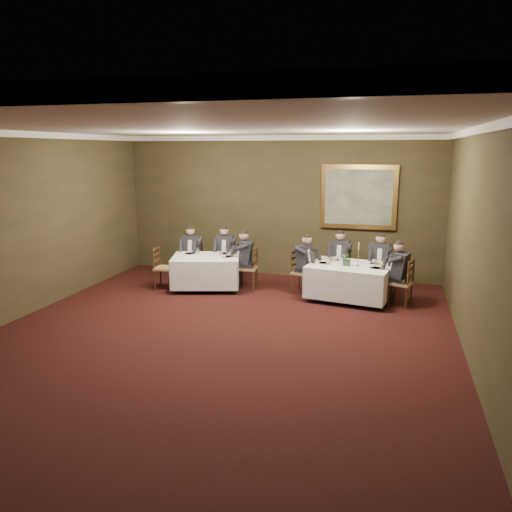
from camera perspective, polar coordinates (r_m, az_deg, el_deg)
The scene contains 27 objects.
ground at distance 8.36m, azimuth -5.32°, elevation -10.20°, with size 10.00×10.00×0.00m, color black.
ceiling at distance 7.75m, azimuth -5.84°, elevation 14.51°, with size 8.00×10.00×0.10m, color silver.
back_wall at distance 12.61m, azimuth 2.62°, elevation 5.64°, with size 8.00×0.10×3.50m, color #302D18.
right_wall at distance 7.45m, azimuth 24.50°, elevation 0.05°, with size 0.10×10.00×3.50m, color #302D18.
crown_molding at distance 7.75m, azimuth -5.83°, elevation 14.07°, with size 8.00×10.00×0.12m.
table_main at distance 10.85m, azimuth 10.65°, elevation -2.62°, with size 1.89×1.56×0.67m.
table_second at distance 11.56m, azimuth -5.73°, elevation -1.55°, with size 1.80×1.54×0.67m.
chair_main_backleft at distance 11.81m, azimuth 9.56°, elevation -2.19°, with size 0.50×0.48×1.00m.
diner_main_backleft at distance 11.75m, azimuth 9.58°, elevation -1.13°, with size 0.47×0.54×1.35m.
chair_main_backright at distance 11.62m, azimuth 13.88°, elevation -2.63°, with size 0.47×0.46×1.00m.
diner_main_backright at distance 11.55m, azimuth 13.93°, elevation -1.55°, with size 0.44×0.51×1.35m.
chair_main_endleft at distance 11.19m, azimuth 5.29°, elevation -2.88°, with size 0.52×0.54×1.00m.
diner_main_endleft at distance 11.13m, azimuth 5.37°, elevation -1.75°, with size 0.57×0.51×1.35m.
chair_main_endright at distance 10.68m, azimuth 16.20°, elevation -4.05°, with size 0.53×0.54×1.00m.
diner_main_endright at distance 10.63m, azimuth 16.21°, elevation -2.85°, with size 0.58×0.52×1.35m.
chair_sec_backleft at distance 12.41m, azimuth -7.24°, elevation -1.44°, with size 0.46×0.44×1.00m.
diner_sec_backleft at distance 12.34m, azimuth -7.29°, elevation -0.42°, with size 0.43×0.49×1.35m.
chair_sec_backright at distance 12.33m, azimuth -3.46°, elevation -1.44°, with size 0.46×0.44×1.00m.
diner_sec_backright at distance 12.27m, azimuth -3.49°, elevation -0.42°, with size 0.44×0.50×1.35m.
chair_sec_endright at distance 11.55m, azimuth -0.93°, elevation -2.36°, with size 0.45×0.47×1.00m.
diner_sec_endright at distance 11.50m, azimuth -0.99°, elevation -1.25°, with size 0.51×0.44×1.35m.
chair_sec_endleft at distance 11.74m, azimuth -10.42°, elevation -2.32°, with size 0.46×0.48×1.00m.
centerpiece at distance 10.66m, azimuth 10.38°, elevation -0.27°, with size 0.28×0.24×0.31m, color #2D5926.
candlestick at distance 10.66m, azimuth 11.60°, elevation -0.12°, with size 0.08×0.08×0.52m.
place_setting_table_main at distance 11.24m, azimuth 9.21°, elevation -0.24°, with size 0.33×0.31×0.14m.
place_setting_table_second at distance 11.85m, azimuth -7.30°, elevation 0.46°, with size 0.33×0.31×0.14m.
painting at distance 12.23m, azimuth 11.65°, elevation 6.61°, with size 1.80×0.09×1.53m.
Camera 1 is at (2.79, -7.22, 3.16)m, focal length 35.00 mm.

